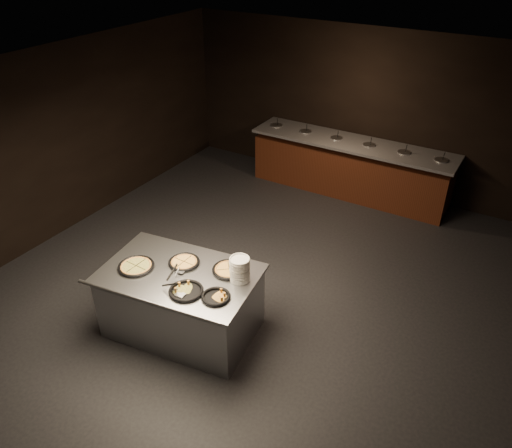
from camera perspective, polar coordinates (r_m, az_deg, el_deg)
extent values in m
cube|color=black|center=(6.89, -0.99, -8.39)|extent=(7.00, 8.00, 0.01)
cube|color=black|center=(5.48, -1.27, 15.52)|extent=(7.00, 8.00, 0.01)
cube|color=black|center=(9.40, 12.24, 12.55)|extent=(7.00, 0.01, 2.90)
cube|color=black|center=(8.28, -22.39, 8.21)|extent=(0.01, 8.00, 2.90)
cube|color=#4D2112|center=(9.40, 10.62, 5.98)|extent=(3.60, 0.75, 0.85)
cube|color=slate|center=(9.18, 10.95, 9.05)|extent=(3.70, 0.83, 0.05)
cube|color=#3B1D0D|center=(9.57, 10.39, 3.89)|extent=(3.60, 0.69, 0.08)
cylinder|color=silver|center=(9.77, 2.36, 11.04)|extent=(0.22, 0.22, 0.08)
cylinder|color=#597F33|center=(9.76, 2.36, 11.17)|extent=(0.19, 0.19, 0.02)
cylinder|color=black|center=(9.70, 2.47, 11.57)|extent=(0.04, 0.10, 0.19)
cylinder|color=silver|center=(9.51, 5.68, 10.31)|extent=(0.22, 0.22, 0.08)
cylinder|color=#597F33|center=(9.50, 5.69, 10.45)|extent=(0.19, 0.19, 0.02)
cylinder|color=black|center=(9.44, 5.83, 10.86)|extent=(0.04, 0.10, 0.19)
cylinder|color=silver|center=(9.28, 9.16, 9.51)|extent=(0.22, 0.22, 0.08)
cylinder|color=#597F33|center=(9.27, 9.17, 9.65)|extent=(0.19, 0.19, 0.02)
cylinder|color=black|center=(9.21, 9.34, 10.06)|extent=(0.04, 0.10, 0.19)
cylinder|color=silver|center=(9.09, 12.79, 8.63)|extent=(0.22, 0.22, 0.08)
cylinder|color=#597F33|center=(9.08, 12.80, 8.78)|extent=(0.19, 0.19, 0.02)
cylinder|color=black|center=(9.02, 13.00, 9.19)|extent=(0.04, 0.10, 0.19)
cylinder|color=silver|center=(8.94, 16.53, 7.69)|extent=(0.22, 0.22, 0.08)
cylinder|color=#597F33|center=(8.93, 16.55, 7.83)|extent=(0.19, 0.19, 0.02)
cylinder|color=black|center=(8.87, 16.78, 8.24)|extent=(0.04, 0.10, 0.19)
cylinder|color=silver|center=(8.83, 20.36, 6.68)|extent=(0.22, 0.22, 0.08)
cylinder|color=#597F33|center=(8.82, 20.39, 6.83)|extent=(0.19, 0.19, 0.02)
cylinder|color=black|center=(8.76, 20.66, 7.24)|extent=(0.04, 0.10, 0.19)
cube|color=silver|center=(6.24, -8.45, -9.03)|extent=(1.88, 1.30, 0.79)
cube|color=silver|center=(5.96, -8.80, -5.67)|extent=(1.97, 1.39, 0.04)
cylinder|color=silver|center=(5.63, -12.47, -8.66)|extent=(1.82, 0.30, 0.04)
cylinder|color=silver|center=(5.68, -1.86, -5.21)|extent=(0.23, 0.23, 0.29)
cylinder|color=black|center=(6.12, -13.53, -4.82)|extent=(0.41, 0.41, 0.01)
torus|color=black|center=(6.11, -13.55, -4.70)|extent=(0.43, 0.43, 0.04)
torus|color=#AE5A2D|center=(6.11, -13.55, -4.69)|extent=(0.37, 0.37, 0.03)
cylinder|color=#D6B255|center=(6.11, -13.55, -4.70)|extent=(0.33, 0.33, 0.02)
cube|color=black|center=(6.10, -13.56, -4.63)|extent=(0.02, 0.33, 0.00)
cube|color=black|center=(6.10, -13.56, -4.63)|extent=(0.33, 0.02, 0.00)
cylinder|color=black|center=(6.08, -8.21, -4.44)|extent=(0.35, 0.35, 0.01)
torus|color=black|center=(6.07, -8.23, -4.32)|extent=(0.38, 0.38, 0.04)
torus|color=#AE5A2D|center=(6.07, -8.23, -4.31)|extent=(0.32, 0.32, 0.03)
cylinder|color=#FAB55B|center=(6.07, -8.23, -4.32)|extent=(0.27, 0.27, 0.02)
cube|color=black|center=(6.06, -8.23, -4.25)|extent=(0.01, 0.27, 0.00)
cube|color=black|center=(6.06, -8.23, -4.25)|extent=(0.27, 0.01, 0.00)
cylinder|color=black|center=(5.91, -3.06, -5.32)|extent=(0.38, 0.38, 0.01)
torus|color=black|center=(5.90, -3.07, -5.20)|extent=(0.41, 0.41, 0.04)
torus|color=#AE5A2D|center=(5.90, -3.07, -5.19)|extent=(0.35, 0.35, 0.03)
cylinder|color=#FAB55B|center=(5.90, -3.07, -5.20)|extent=(0.30, 0.30, 0.02)
cube|color=black|center=(5.89, -3.07, -5.13)|extent=(0.20, 0.24, 0.00)
cube|color=black|center=(5.89, -3.07, -5.13)|extent=(0.24, 0.20, 0.00)
cylinder|color=black|center=(5.64, -7.99, -7.69)|extent=(0.37, 0.37, 0.01)
torus|color=black|center=(5.63, -8.00, -7.56)|extent=(0.39, 0.39, 0.04)
cylinder|color=black|center=(5.53, -4.59, -8.38)|extent=(0.30, 0.30, 0.01)
torus|color=black|center=(5.52, -4.60, -8.26)|extent=(0.33, 0.33, 0.04)
cube|color=silver|center=(5.94, -8.51, -5.27)|extent=(0.09, 0.11, 0.00)
cylinder|color=black|center=(5.79, -9.58, -5.46)|extent=(0.02, 0.21, 0.13)
cylinder|color=silver|center=(5.87, -9.03, -5.45)|extent=(0.01, 0.11, 0.08)
cube|color=silver|center=(5.60, -8.66, -7.95)|extent=(0.11, 0.09, 0.00)
cylinder|color=black|center=(5.63, -9.95, -6.86)|extent=(0.19, 0.02, 0.12)
cylinder|color=silver|center=(5.62, -9.30, -7.49)|extent=(0.10, 0.01, 0.07)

